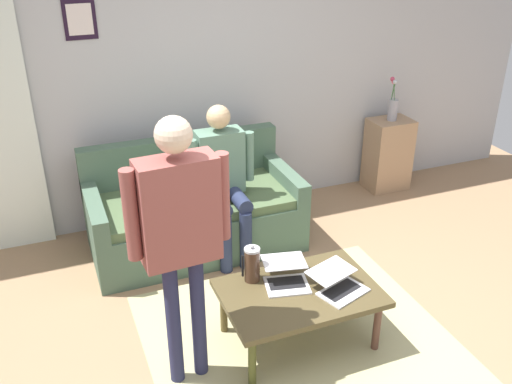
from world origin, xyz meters
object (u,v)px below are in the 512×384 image
coffee_table (300,296)px  laptop_left (286,277)px  flower_vase (393,107)px  couch (193,212)px  person_seated (223,174)px  laptop_center (339,285)px  french_press (252,264)px  person_standing (179,223)px  side_shelf (388,154)px

coffee_table → laptop_left: size_ratio=2.63×
coffee_table → flower_vase: size_ratio=2.35×
couch → person_seated: size_ratio=1.36×
couch → flower_vase: 2.28m
couch → coffee_table: (-0.30, 1.47, 0.06)m
laptop_left → flower_vase: size_ratio=0.89×
coffee_table → laptop_left: laptop_left is taller
laptop_center → flower_vase: bearing=-130.6°
french_press → person_seated: bearing=-98.3°
couch → person_seated: person_seated is taller
coffee_table → couch: bearing=-78.3°
laptop_left → laptop_center: (-0.29, 0.20, -0.00)m
coffee_table → flower_vase: bearing=-135.8°
french_press → person_standing: 0.82m
laptop_center → person_seated: (0.33, -1.33, 0.28)m
coffee_table → person_seated: person_seated is taller
side_shelf → person_seated: size_ratio=0.58×
flower_vase → coffee_table: bearing=44.2°
laptop_center → french_press: 0.58m
side_shelf → flower_vase: flower_vase is taller
laptop_center → laptop_left: bearing=-35.1°
laptop_left → side_shelf: bearing=-138.4°
couch → person_seated: bearing=132.0°
laptop_center → flower_vase: flower_vase is taller
laptop_center → coffee_table: bearing=-20.6°
side_shelf → person_standing: size_ratio=0.43×
coffee_table → french_press: bearing=-42.3°
coffee_table → side_shelf: side_shelf is taller
couch → french_press: size_ratio=6.34×
couch → flower_vase: flower_vase is taller
side_shelf → couch: bearing=9.4°
couch → flower_vase: bearing=-170.6°
flower_vase → laptop_center: bearing=49.4°
laptop_left → couch: bearing=-79.4°
coffee_table → french_press: size_ratio=3.71×
couch → coffee_table: bearing=101.7°
coffee_table → laptop_left: (0.05, -0.11, 0.09)m
laptop_center → flower_vase: size_ratio=0.91×
coffee_table → person_seated: (0.10, -1.24, 0.36)m
flower_vase → person_seated: size_ratio=0.34×
side_shelf → person_seated: person_seated is taller
person_seated → person_standing: bearing=62.3°
couch → french_press: bearing=92.6°
laptop_center → person_seated: 1.40m
couch → laptop_center: bearing=109.1°
coffee_table → flower_vase: (-1.88, -1.83, 0.52)m
coffee_table → flower_vase: flower_vase is taller
side_shelf → person_seated: 2.09m
laptop_center → side_shelf: (-1.64, -1.92, -0.08)m
coffee_table → person_seated: 1.30m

